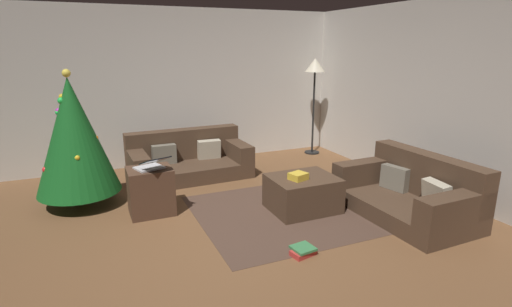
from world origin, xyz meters
name	(u,v)px	position (x,y,z in m)	size (l,w,h in m)	color
ground_plane	(227,238)	(0.00, 0.00, 0.00)	(6.40, 6.40, 0.00)	brown
rear_partition	(163,88)	(0.00, 3.14, 1.30)	(6.40, 0.12, 2.60)	beige
corner_partition	(455,101)	(3.14, 0.00, 1.30)	(0.12, 6.40, 2.60)	beige
couch_left	(188,160)	(0.16, 2.25, 0.26)	(1.84, 0.97, 0.70)	#473323
couch_right	(411,193)	(2.26, -0.28, 0.27)	(0.99, 1.65, 0.73)	#473323
ottoman	(303,193)	(1.13, 0.36, 0.21)	(0.80, 0.67, 0.43)	#473323
gift_box	(298,176)	(1.03, 0.30, 0.47)	(0.20, 0.18, 0.08)	gold
tv_remote	(296,175)	(1.07, 0.44, 0.44)	(0.05, 0.16, 0.02)	black
christmas_tree	(74,136)	(-1.41, 1.63, 0.91)	(1.01, 1.01, 1.72)	brown
side_table	(151,191)	(-0.62, 1.00, 0.29)	(0.52, 0.44, 0.57)	#4C3323
laptop	(151,165)	(-0.60, 0.94, 0.63)	(0.42, 0.49, 0.19)	silver
book_stack	(303,251)	(0.57, -0.63, 0.04)	(0.27, 0.23, 0.08)	#B7332D
corner_lamp	(315,73)	(2.67, 2.67, 1.51)	(0.36, 0.36, 1.77)	black
area_rug	(302,209)	(1.13, 0.36, 0.00)	(2.60, 2.00, 0.01)	#4A3529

